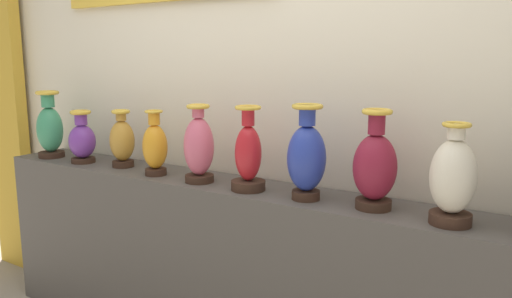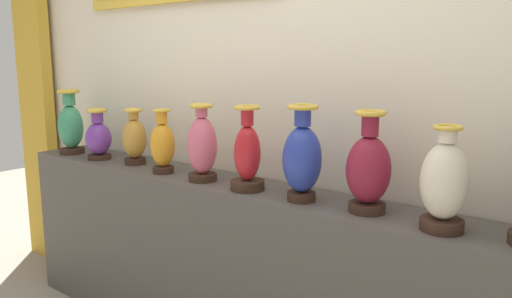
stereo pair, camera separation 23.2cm
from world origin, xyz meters
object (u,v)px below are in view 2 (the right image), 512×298
Objects in this scene: vase_jade at (71,126)px; vase_rose at (202,146)px; vase_ochre at (134,139)px; vase_crimson at (247,156)px; vase_burgundy at (368,169)px; vase_amber at (163,145)px; vase_ivory at (444,184)px; vase_cobalt at (302,158)px; vase_violet at (98,137)px.

vase_rose is (1.16, 0.00, -0.01)m from vase_jade.
vase_crimson is (0.86, -0.04, 0.01)m from vase_ochre.
vase_crimson is 0.59m from vase_burgundy.
vase_burgundy is at bearing -0.32° from vase_ochre.
vase_amber is 0.90× the size of vase_ivory.
vase_cobalt is at bearing 0.60° from vase_rose.
vase_crimson is (0.57, 0.01, 0.01)m from vase_amber.
vase_ivory reaches higher than vase_amber.
vase_jade is 0.87m from vase_amber.
vase_ivory reaches higher than vase_ochre.
vase_burgundy is at bearing 1.17° from vase_violet.
vase_burgundy is at bearing 3.10° from vase_crimson.
vase_rose is at bearing 1.43° from vase_amber.
vase_jade reaches higher than vase_rose.
vase_jade is 2.33m from vase_ivory.
vase_violet is 0.78× the size of vase_crimson.
vase_jade is 1.27× the size of vase_ochre.
vase_burgundy is at bearing 0.96° from vase_jade.
vase_violet is 0.74× the size of vase_cobalt.
vase_crimson is at bearing 0.10° from vase_jade.
vase_cobalt is at bearing -1.71° from vase_ochre.
vase_cobalt is 0.59m from vase_ivory.
vase_rose is 1.02× the size of vase_ivory.
vase_crimson is (1.15, 0.00, 0.03)m from vase_violet.
vase_cobalt is 1.02× the size of vase_burgundy.
vase_jade is at bearing -179.93° from vase_rose.
vase_amber is 0.84× the size of vase_burgundy.
vase_rose reaches higher than vase_amber.
vase_cobalt is at bearing 179.21° from vase_ivory.
vase_amber is 1.16m from vase_burgundy.
vase_jade reaches higher than vase_crimson.
vase_rose is (0.86, 0.00, 0.04)m from vase_violet.
vase_violet is 2.04m from vase_ivory.
vase_burgundy is at bearing 1.97° from vase_amber.
vase_crimson is 0.89m from vase_ivory.
vase_cobalt is at bearing 0.25° from vase_jade.
vase_amber is 0.89× the size of vase_rose.
vase_rose is at bearing 179.89° from vase_ivory.
vase_burgundy reaches higher than vase_ivory.
vase_ochre is 0.87m from vase_crimson.
vase_rose is 0.58m from vase_cobalt.
vase_violet is at bearing -179.65° from vase_cobalt.
vase_jade is at bearing 179.76° from vase_violet.
vase_jade is 1.06× the size of vase_rose.
vase_crimson reaches higher than vase_ivory.
vase_ivory is at bearing -0.02° from vase_jade.
vase_ochre is 0.82× the size of vase_crimson.
vase_burgundy is (0.87, 0.03, 0.00)m from vase_rose.
vase_ochre is 1.75m from vase_ivory.
vase_cobalt reaches higher than vase_jade.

